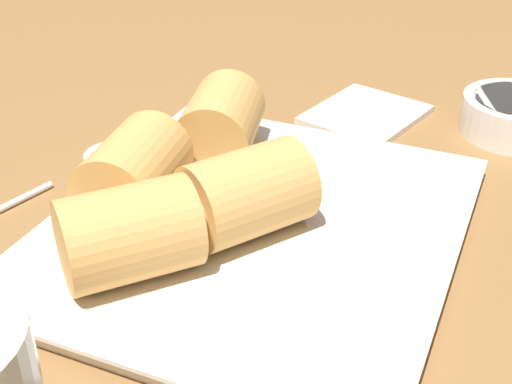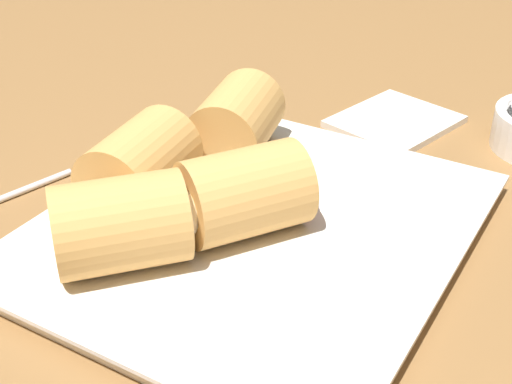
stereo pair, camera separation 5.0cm
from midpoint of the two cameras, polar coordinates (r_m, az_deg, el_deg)
The scene contains 8 objects.
table_surface at distance 49.00cm, azimuth -0.47°, elevation -4.17°, with size 180.00×140.00×2.00cm.
serving_plate at distance 47.15cm, azimuth -3.04°, elevation -3.20°, with size 29.22×25.74×1.50cm.
roll_front_left at distance 44.53cm, azimuth -3.46°, elevation -0.05°, with size 9.43×8.87×5.60cm.
roll_front_right at distance 53.86cm, azimuth -5.42°, elevation 5.67°, with size 9.05×7.23×5.60cm.
roll_back_left at distance 41.75cm, azimuth -12.91°, elevation -3.22°, with size 9.39×9.25×5.60cm.
roll_back_right at distance 48.06cm, azimuth -12.48°, elevation 1.71°, with size 8.89×6.55×5.60cm.
spoon at distance 57.56cm, azimuth -15.93°, elevation 2.15°, with size 18.95×6.55×1.30cm.
napkin at distance 64.43cm, azimuth 6.44°, elevation 6.12°, with size 11.87×10.80×0.60cm.
Camera 1 is at (37.74, 13.92, 29.30)cm, focal length 50.00 mm.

